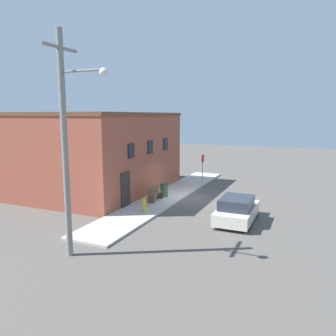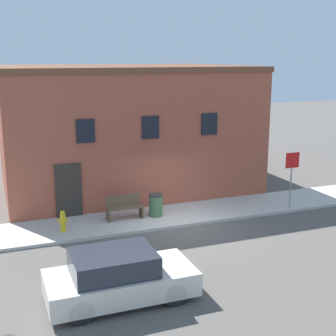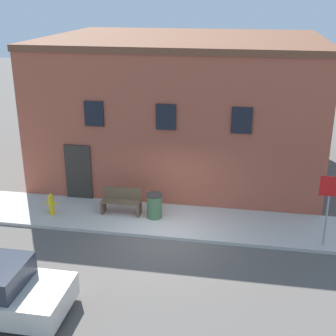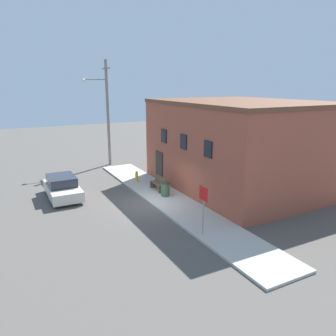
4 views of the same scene
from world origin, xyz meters
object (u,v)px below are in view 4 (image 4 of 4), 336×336
Objects in this scene: stop_sign at (203,202)px; bench at (158,184)px; utility_pole at (106,110)px; parked_car at (62,188)px; trash_bin at (165,189)px; fire_hydrant at (137,176)px.

bench is (-6.73, 1.05, -1.15)m from stop_sign.
parked_car is (6.89, -5.11, -4.05)m from utility_pole.
stop_sign reaches higher than trash_bin.
parked_car is (-1.76, -5.67, 0.08)m from bench.
trash_bin is at bearing 2.54° from utility_pole.
parked_car is at bearing -82.89° from fire_hydrant.
parked_car is at bearing -36.54° from utility_pole.
bench reaches higher than fire_hydrant.
trash_bin is at bearing 61.84° from parked_car.
stop_sign is at bearing 28.54° from parked_car.
utility_pole reaches higher than stop_sign.
utility_pole is at bearing -176.28° from bench.
trash_bin is at bearing 170.47° from stop_sign.
utility_pole is (-6.25, -0.05, 4.18)m from fire_hydrant.
utility_pole reaches higher than trash_bin.
stop_sign is at bearing -8.88° from bench.
utility_pole is (-8.65, -0.56, 4.13)m from bench.
parked_car is at bearing -107.22° from bench.
bench is at bearing 12.11° from fire_hydrant.
fire_hydrant is 0.09× the size of utility_pole.
trash_bin is at bearing -5.86° from bench.
utility_pole is at bearing -177.46° from trash_bin.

